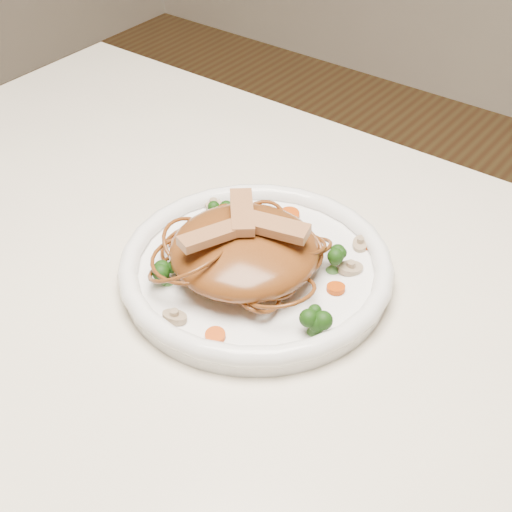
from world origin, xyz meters
The scene contains 19 objects.
table centered at (0.00, 0.00, 0.65)m, with size 1.20×0.80×0.75m.
plate centered at (-0.04, 0.08, 0.76)m, with size 0.27×0.27×0.02m, color white.
noodle_mound centered at (-0.04, 0.06, 0.79)m, with size 0.15×0.15×0.05m, color brown.
chicken_a centered at (-0.02, 0.08, 0.82)m, with size 0.07×0.02×0.01m, color #AE8152.
chicken_b centered at (-0.06, 0.08, 0.82)m, with size 0.07×0.02×0.01m, color #AE8152.
chicken_c centered at (-0.06, 0.03, 0.82)m, with size 0.06×0.02×0.01m, color #AE8152.
broccoli_0 centered at (0.03, 0.12, 0.78)m, with size 0.03×0.03×0.03m, color #143C0C, non-canonical shape.
broccoli_1 centered at (-0.11, 0.11, 0.78)m, with size 0.03×0.03×0.03m, color #143C0C, non-canonical shape.
broccoli_2 centered at (-0.09, 0.01, 0.78)m, with size 0.03×0.03×0.03m, color #143C0C, non-canonical shape.
broccoli_3 centered at (0.06, 0.03, 0.78)m, with size 0.03×0.03×0.03m, color #143C0C, non-canonical shape.
carrot_0 centered at (0.03, 0.17, 0.77)m, with size 0.02×0.02×0.01m, color #CF4E07.
carrot_1 centered at (-0.13, 0.06, 0.77)m, with size 0.02×0.02×0.01m, color #CF4E07.
carrot_2 centered at (0.04, 0.09, 0.77)m, with size 0.02×0.02×0.01m, color #CF4E07.
carrot_3 centered at (-0.06, 0.17, 0.77)m, with size 0.02×0.02×0.01m, color #CF4E07.
carrot_4 centered at (-0.01, -0.03, 0.77)m, with size 0.02×0.02×0.01m, color #CF4E07.
mushroom_0 centered at (-0.05, -0.03, 0.77)m, with size 0.02×0.02×0.01m, color tan.
mushroom_1 centered at (0.04, 0.13, 0.77)m, with size 0.03×0.03×0.01m, color tan.
mushroom_2 centered at (-0.14, 0.13, 0.77)m, with size 0.03×0.03×0.01m, color tan.
mushroom_3 centered at (0.03, 0.17, 0.77)m, with size 0.02×0.02×0.01m, color tan.
Camera 1 is at (0.30, -0.38, 1.24)m, focal length 51.94 mm.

